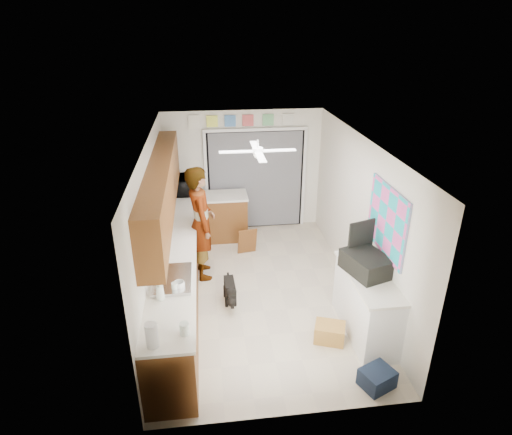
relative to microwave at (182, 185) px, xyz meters
name	(u,v)px	position (x,y,z in m)	size (l,w,h in m)	color
floor	(259,290)	(1.25, -2.22, -1.11)	(5.00, 5.00, 0.00)	#BAAB96
ceiling	(260,143)	(1.25, -2.22, 1.39)	(5.00, 5.00, 0.00)	white
wall_back	(243,171)	(1.25, 0.28, 0.14)	(3.20, 3.20, 0.00)	silver
wall_front	(292,327)	(1.25, -4.72, 0.14)	(3.20, 3.20, 0.00)	silver
wall_left	(153,228)	(-0.35, -2.22, 0.14)	(5.00, 5.00, 0.00)	silver
wall_right	(359,217)	(2.85, -2.22, 0.14)	(5.00, 5.00, 0.00)	silver
left_base_cabinets	(178,272)	(-0.05, -2.22, -0.66)	(0.60, 4.80, 0.90)	brown
left_countertop	(176,246)	(-0.04, -2.22, -0.19)	(0.62, 4.80, 0.04)	white
upper_cabinets	(162,188)	(-0.19, -2.02, 0.69)	(0.32, 4.00, 0.80)	brown
sink_basin	(172,280)	(-0.04, -3.22, -0.15)	(0.50, 0.76, 0.06)	silver
faucet	(157,274)	(-0.23, -3.22, -0.06)	(0.03, 0.03, 0.22)	silver
peninsula_base	(222,218)	(0.75, -0.22, -0.66)	(1.00, 0.60, 0.90)	brown
peninsula_top	(221,196)	(0.75, -0.22, -0.19)	(1.04, 0.64, 0.04)	white
back_opening_recess	(256,180)	(1.50, 0.25, -0.06)	(2.00, 0.06, 2.10)	black
curtain_panel	(256,181)	(1.50, 0.21, -0.06)	(1.90, 0.03, 2.05)	slate
door_trim_left	(206,183)	(0.48, 0.22, -0.06)	(0.06, 0.04, 2.10)	white
door_trim_right	(304,179)	(2.52, 0.22, -0.06)	(0.06, 0.04, 2.10)	white
door_trim_head	(256,130)	(1.50, 0.22, 1.01)	(2.10, 0.04, 0.06)	white
header_frame_0	(212,121)	(0.65, 0.25, 1.19)	(0.22, 0.02, 0.22)	#EDFB53
header_frame_1	(230,121)	(1.00, 0.25, 1.19)	(0.22, 0.02, 0.22)	#487DC2
header_frame_2	(248,120)	(1.35, 0.25, 1.19)	(0.22, 0.02, 0.22)	#CB4C50
header_frame_3	(268,120)	(1.75, 0.25, 1.19)	(0.22, 0.02, 0.22)	#67B579
header_frame_4	(288,119)	(2.15, 0.25, 1.19)	(0.22, 0.02, 0.22)	silver
route66_sign	(194,122)	(0.30, 0.25, 1.19)	(0.22, 0.02, 0.26)	silver
right_counter_base	(366,305)	(2.60, -3.42, -0.66)	(0.50, 1.40, 0.90)	white
right_counter_top	(369,277)	(2.59, -3.42, -0.19)	(0.54, 1.44, 0.04)	white
abstract_painting	(387,221)	(2.83, -3.22, 0.54)	(0.03, 1.15, 0.95)	#E253A8
ceiling_fan	(258,151)	(1.25, -2.02, 1.21)	(1.14, 1.14, 0.24)	white
microwave	(182,185)	(0.00, 0.00, 0.00)	(0.61, 0.41, 0.34)	black
soap_bottle	(160,290)	(-0.16, -3.63, -0.03)	(0.11, 0.11, 0.27)	silver
cup	(179,285)	(0.06, -3.43, -0.11)	(0.14, 0.14, 0.11)	white
jar_a	(184,329)	(0.15, -4.32, -0.10)	(0.10, 0.10, 0.14)	silver
jar_b	(175,287)	(0.01, -3.47, -0.11)	(0.08, 0.08, 0.12)	silver
paper_towel_roll	(152,335)	(-0.17, -4.47, -0.02)	(0.13, 0.13, 0.29)	white
suitcase	(367,264)	(2.57, -3.34, -0.03)	(0.48, 0.64, 0.27)	black
suitcase_rim	(366,271)	(2.57, -3.34, -0.14)	(0.44, 0.58, 0.02)	yellow
suitcase_lid	(361,237)	(2.57, -3.05, 0.22)	(0.42, 0.03, 0.50)	black
cardboard_box	(330,332)	(2.07, -3.55, -0.98)	(0.41, 0.31, 0.26)	olive
navy_crate	(377,378)	(2.41, -4.42, -0.99)	(0.38, 0.32, 0.23)	#141F33
cabinet_door_panel	(247,241)	(1.20, -0.96, -0.84)	(0.36, 0.03, 0.54)	brown
man	(201,223)	(0.35, -1.59, -0.12)	(0.72, 0.47, 1.98)	white
dog	(230,290)	(0.76, -2.46, -0.90)	(0.23, 0.53, 0.42)	black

